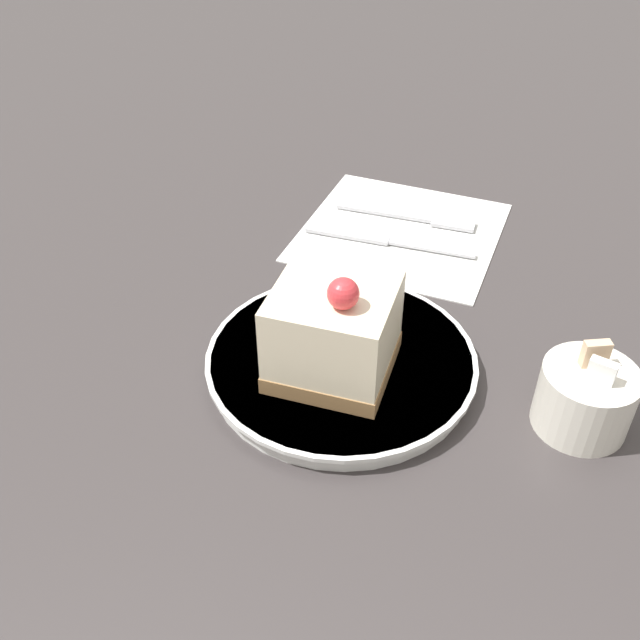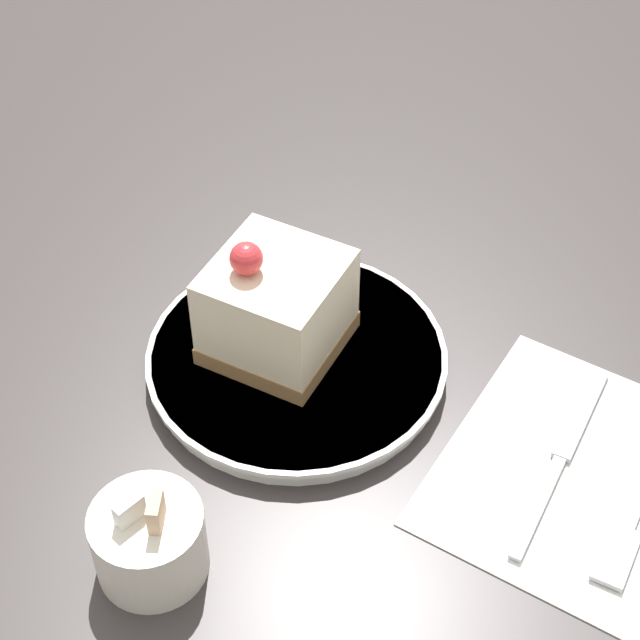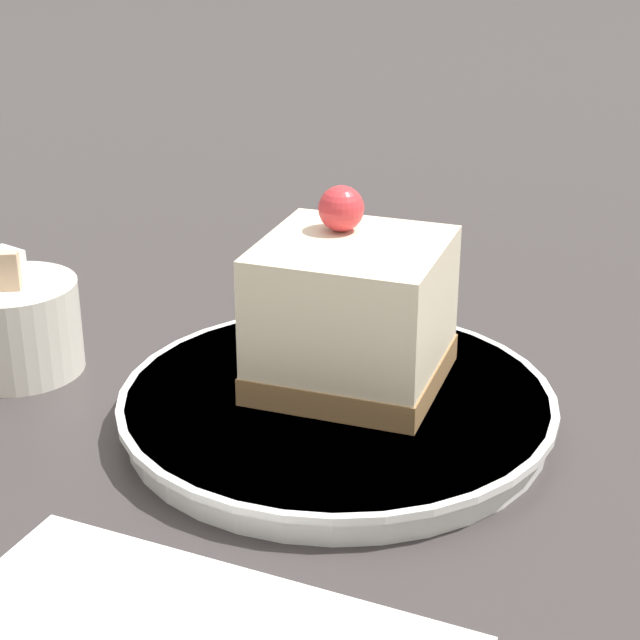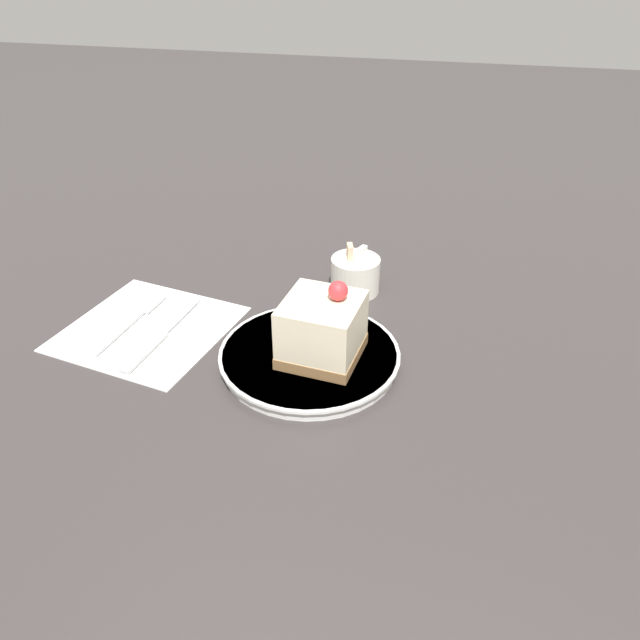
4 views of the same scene
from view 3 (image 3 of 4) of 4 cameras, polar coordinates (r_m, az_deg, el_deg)
name	(u,v)px [view 3 (image 3 of 4)]	position (r m, az deg, el deg)	size (l,w,h in m)	color
ground_plane	(295,411)	(0.58, -1.36, -4.89)	(4.00, 4.00, 0.00)	#383333
plate	(337,407)	(0.56, 0.91, -4.66)	(0.23, 0.23, 0.02)	silver
cake_slice	(352,312)	(0.56, 1.71, 0.43)	(0.10, 0.10, 0.10)	olive
sugar_bowl	(17,326)	(0.64, -15.88, -0.29)	(0.07, 0.07, 0.08)	silver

